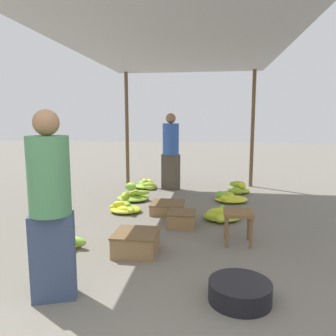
# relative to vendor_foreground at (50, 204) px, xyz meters

# --- Properties ---
(canopy_post_back_left) EXTENTS (0.08, 0.08, 2.51)m
(canopy_post_back_left) POSITION_rel_vendor_foreground_xyz_m (-0.65, 4.90, 0.45)
(canopy_post_back_left) COLOR brown
(canopy_post_back_left) RESTS_ON ground
(canopy_post_back_right) EXTENTS (0.08, 0.08, 2.51)m
(canopy_post_back_right) POSITION_rel_vendor_foreground_xyz_m (2.13, 4.90, 0.45)
(canopy_post_back_right) COLOR brown
(canopy_post_back_right) RESTS_ON ground
(canopy_tarp) EXTENTS (3.18, 5.98, 0.04)m
(canopy_tarp) POSITION_rel_vendor_foreground_xyz_m (0.74, 2.11, 1.73)
(canopy_tarp) COLOR #B2B2B7
(canopy_tarp) RESTS_ON canopy_post_front_left
(vendor_foreground) EXTENTS (0.41, 0.41, 1.54)m
(vendor_foreground) POSITION_rel_vendor_foreground_xyz_m (0.00, 0.00, 0.00)
(vendor_foreground) COLOR #384766
(vendor_foreground) RESTS_ON ground
(stool) EXTENTS (0.34, 0.34, 0.39)m
(stool) POSITION_rel_vendor_foreground_xyz_m (1.59, 1.42, -0.48)
(stool) COLOR brown
(stool) RESTS_ON ground
(basin_black) EXTENTS (0.51, 0.51, 0.16)m
(basin_black) POSITION_rel_vendor_foreground_xyz_m (1.51, 0.15, -0.72)
(basin_black) COLOR black
(basin_black) RESTS_ON ground
(banana_pile_left_0) EXTENTS (0.54, 0.48, 0.19)m
(banana_pile_left_0) POSITION_rel_vendor_foreground_xyz_m (-0.08, 2.51, -0.73)
(banana_pile_left_0) COLOR yellow
(banana_pile_left_0) RESTS_ON ground
(banana_pile_left_1) EXTENTS (0.52, 0.38, 0.23)m
(banana_pile_left_1) POSITION_rel_vendor_foreground_xyz_m (-0.39, 1.01, -0.71)
(banana_pile_left_1) COLOR #93BF32
(banana_pile_left_1) RESTS_ON ground
(banana_pile_left_2) EXTENTS (0.50, 0.57, 0.22)m
(banana_pile_left_2) POSITION_rel_vendor_foreground_xyz_m (-0.13, 4.41, -0.73)
(banana_pile_left_2) COLOR #BBCF2B
(banana_pile_left_2) RESTS_ON ground
(banana_pile_left_3) EXTENTS (0.61, 0.54, 0.33)m
(banana_pile_left_3) POSITION_rel_vendor_foreground_xyz_m (-0.15, 3.31, -0.70)
(banana_pile_left_3) COLOR #CCD628
(banana_pile_left_3) RESTS_ON ground
(banana_pile_right_0) EXTENTS (0.61, 0.55, 0.18)m
(banana_pile_right_0) POSITION_rel_vendor_foreground_xyz_m (1.57, 3.49, -0.73)
(banana_pile_right_0) COLOR yellow
(banana_pile_right_0) RESTS_ON ground
(banana_pile_right_1) EXTENTS (0.56, 0.61, 0.21)m
(banana_pile_right_1) POSITION_rel_vendor_foreground_xyz_m (1.42, 2.33, -0.73)
(banana_pile_right_1) COLOR #86BA34
(banana_pile_right_1) RESTS_ON ground
(banana_pile_right_2) EXTENTS (0.45, 0.46, 0.24)m
(banana_pile_right_2) POSITION_rel_vendor_foreground_xyz_m (1.81, 4.16, -0.70)
(banana_pile_right_2) COLOR #77B437
(banana_pile_right_2) RESTS_ON ground
(crate_near) EXTENTS (0.48, 0.48, 0.24)m
(crate_near) POSITION_rel_vendor_foreground_xyz_m (0.45, 0.99, -0.68)
(crate_near) COLOR olive
(crate_near) RESTS_ON ground
(crate_mid) EXTENTS (0.51, 0.51, 0.17)m
(crate_mid) POSITION_rel_vendor_foreground_xyz_m (0.58, 2.61, -0.71)
(crate_mid) COLOR olive
(crate_mid) RESTS_ON ground
(crate_far) EXTENTS (0.38, 0.38, 0.21)m
(crate_far) POSITION_rel_vendor_foreground_xyz_m (0.87, 1.97, -0.69)
(crate_far) COLOR olive
(crate_far) RESTS_ON ground
(shopper_walking_mid) EXTENTS (0.45, 0.45, 1.59)m
(shopper_walking_mid) POSITION_rel_vendor_foreground_xyz_m (0.41, 4.40, 0.03)
(shopper_walking_mid) COLOR #4C4238
(shopper_walking_mid) RESTS_ON ground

